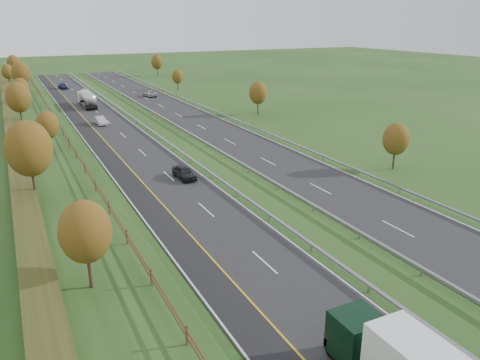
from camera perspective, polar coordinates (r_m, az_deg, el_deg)
The scene contains 18 objects.
ground at distance 78.23m, azimuth -8.59°, elevation 5.32°, with size 400.00×400.00×0.00m, color #214117.
near_carriageway at distance 81.02m, azimuth -15.10°, elevation 5.36°, with size 10.50×200.00×0.04m, color #232326.
far_carriageway at distance 85.64m, azimuth -4.21°, elevation 6.68°, with size 10.50×200.00×0.04m, color #232326.
hard_shoulder at distance 80.40m, azimuth -17.72°, elevation 5.01°, with size 3.00×200.00×0.04m, color black.
lane_markings at distance 82.33m, azimuth -10.72°, elevation 5.92°, with size 26.75×200.00×0.01m.
embankment_left at distance 79.41m, azimuth -24.37°, elevation 4.78°, with size 12.00×200.00×2.00m, color #214117.
hedge_left at distance 79.06m, azimuth -25.97°, elevation 5.65°, with size 2.20×180.00×1.10m, color #2E3616.
fence_left at distance 78.90m, azimuth -21.27°, elevation 6.39°, with size 0.12×189.06×1.20m.
median_barrier_near at distance 82.14m, azimuth -11.24°, elevation 6.26°, with size 0.32×200.00×0.71m.
median_barrier_far at distance 83.58m, azimuth -7.86°, elevation 6.66°, with size 0.32×200.00×0.71m.
outer_barrier_far at distance 87.82m, azimuth -0.69°, elevation 7.43°, with size 0.32×200.00×0.71m.
trees_left at distance 75.10m, azimuth -24.51°, elevation 8.24°, with size 6.64×164.30×7.66m.
trees_far at distance 116.61m, azimuth -3.70°, elevation 12.07°, with size 8.45×118.60×7.12m.
road_tanker at distance 109.25m, azimuth -18.15°, elevation 9.45°, with size 2.40×11.22×3.46m.
car_dark_near at distance 56.50m, azimuth -6.80°, elevation 0.92°, with size 1.79×4.44×1.51m, color black.
car_silver_mid at distance 89.49m, azimuth -16.69°, elevation 6.96°, with size 1.55×4.46×1.47m, color #B3B3B8.
car_small_far at distance 140.77m, azimuth -20.76°, elevation 10.66°, with size 2.01×4.93×1.43m, color #161B45.
car_oncoming at distance 120.33m, azimuth -10.97°, elevation 10.31°, with size 2.41×5.22×1.45m, color #ABACB0.
Camera 1 is at (-15.10, -17.50, 18.17)m, focal length 35.00 mm.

